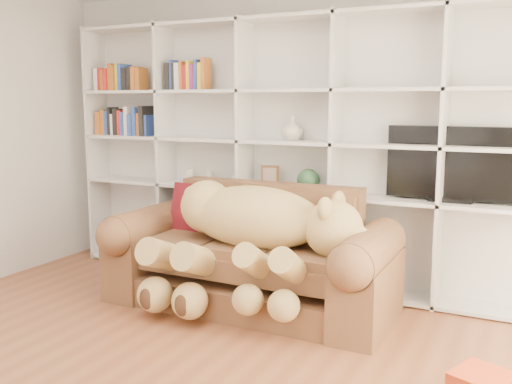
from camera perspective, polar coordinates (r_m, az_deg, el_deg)
The scene contains 12 objects.
wall_back at distance 5.27m, azimuth 4.17°, elevation 5.69°, with size 5.00×0.02×2.70m, color silver.
bookshelf at distance 5.24m, azimuth 1.15°, elevation 5.21°, with size 4.43×0.35×2.40m.
sofa at distance 4.69m, azimuth -0.47°, elevation -6.93°, with size 2.30×0.99×0.97m.
teddy_bear at distance 4.41m, azimuth -0.60°, elevation -3.93°, with size 1.67×0.93×0.97m.
throw_pillow at distance 5.05m, azimuth -6.00°, elevation -1.76°, with size 0.44×0.14×0.44m, color maroon.
tv at distance 4.78m, azimuth 19.03°, elevation 2.59°, with size 1.01×0.18×0.60m.
picture_frame at distance 5.20m, azimuth 1.43°, elevation 1.54°, with size 0.16×0.03×0.21m, color #55341D.
green_vase at distance 5.05m, azimuth 5.26°, elevation 1.17°, with size 0.20×0.20×0.20m, color #295030.
figurine_tall at distance 5.63m, azimuth -6.72°, elevation 1.62°, with size 0.07×0.07×0.14m, color beige.
figurine_short at distance 5.50m, azimuth -4.65°, elevation 1.47°, with size 0.08×0.08×0.14m, color beige.
snow_globe at distance 5.36m, azimuth -2.01°, elevation 1.20°, with size 0.11×0.11×0.11m, color white.
shelf_vase at distance 5.07m, azimuth 3.61°, elevation 6.35°, with size 0.20×0.20×0.21m, color beige.
Camera 1 is at (1.99, -2.36, 1.66)m, focal length 40.00 mm.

